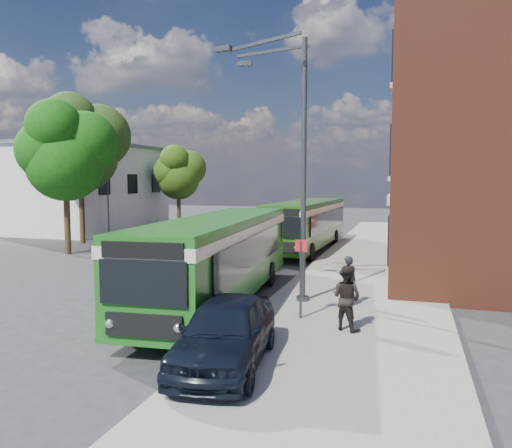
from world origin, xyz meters
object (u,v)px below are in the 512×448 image
(bus_rear, at_px, (307,220))
(parked_car, at_px, (226,331))
(street_lamp, at_px, (293,166))
(bus_front, at_px, (219,251))

(bus_rear, relative_size, parked_car, 2.71)
(street_lamp, xyz_separation_m, bus_front, (-2.46, -0.68, -2.96))
(bus_rear, bearing_deg, bus_front, -91.05)
(bus_front, distance_m, parked_car, 6.32)
(bus_front, bearing_deg, parked_car, -67.22)
(street_lamp, distance_m, bus_front, 3.91)
(street_lamp, xyz_separation_m, bus_rear, (-2.20, 13.42, -2.96))
(bus_front, height_order, bus_rear, same)
(bus_rear, height_order, parked_car, bus_rear)
(bus_front, relative_size, bus_rear, 1.01)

